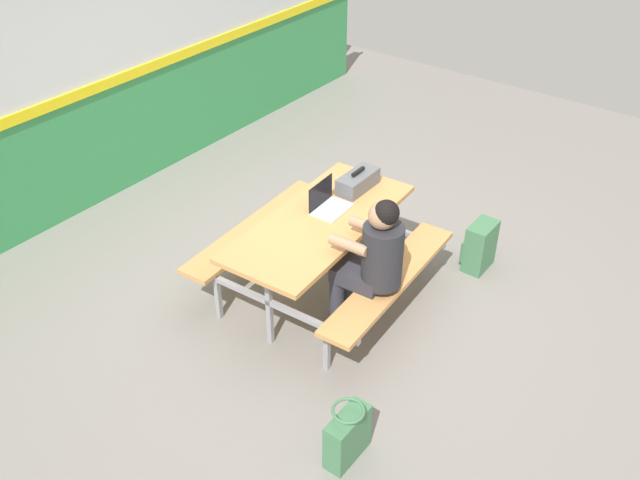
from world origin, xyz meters
name	(u,v)px	position (x,y,z in m)	size (l,w,h in m)	color
ground_plane	(327,289)	(0.00, 0.00, -0.01)	(10.00, 10.00, 0.02)	gray
accent_backdrop	(96,74)	(0.00, 2.69, 1.25)	(8.00, 0.14, 2.60)	#338C4C
picnic_table_main	(320,238)	(-0.10, 0.00, 0.57)	(1.76, 1.64, 0.74)	tan
student_nearer	(373,257)	(-0.22, -0.56, 0.71)	(0.38, 0.53, 1.21)	#2D2D38
laptop_silver	(328,204)	(0.06, 0.05, 0.79)	(0.33, 0.24, 0.22)	silver
toolbox_grey	(358,181)	(0.45, 0.03, 0.81)	(0.40, 0.18, 0.18)	#595B60
backpack_dark	(479,246)	(1.03, -0.86, 0.22)	(0.30, 0.22, 0.44)	#3F724C
tote_bag_bright	(347,435)	(-1.29, -1.11, 0.19)	(0.34, 0.21, 0.43)	#3F724C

